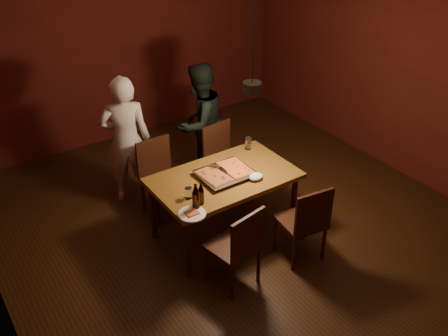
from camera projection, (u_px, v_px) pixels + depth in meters
room_shell at (251, 121)px, 4.83m from camera, size 6.00×6.00×6.00m
dining_table at (224, 182)px, 5.24m from camera, size 1.50×0.90×0.75m
chair_far_left at (159, 170)px, 5.71m from camera, size 0.43×0.43×0.49m
chair_far_right at (222, 153)px, 6.05m from camera, size 0.47×0.47×0.49m
chair_near_left at (239, 242)px, 4.62m from camera, size 0.49×0.49×0.49m
chair_near_right at (306, 217)px, 4.94m from camera, size 0.47×0.47×0.49m
pizza_tray at (225, 174)px, 5.19m from camera, size 0.57×0.48×0.05m
pizza_meat at (214, 176)px, 5.10m from camera, size 0.25×0.38×0.02m
pizza_cheese at (235, 168)px, 5.23m from camera, size 0.27×0.40×0.02m
spatula at (223, 170)px, 5.19m from camera, size 0.21×0.25×0.04m
beer_bottle_a at (196, 197)px, 4.64m from camera, size 0.07×0.07×0.27m
beer_bottle_b at (201, 194)px, 4.72m from camera, size 0.06×0.06×0.23m
water_glass_left at (189, 193)px, 4.83m from camera, size 0.07×0.07×0.11m
water_glass_right at (248, 143)px, 5.66m from camera, size 0.07×0.07×0.14m
plate_slice at (192, 214)px, 4.62m from camera, size 0.26×0.26×0.03m
napkin at (256, 177)px, 5.13m from camera, size 0.16×0.12×0.07m
diner_white at (126, 140)px, 5.80m from camera, size 0.68×0.57×1.58m
diner_dark at (200, 123)px, 6.23m from camera, size 0.89×0.78×1.54m
pendant_lamp at (252, 86)px, 4.65m from camera, size 0.18×0.18×1.10m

